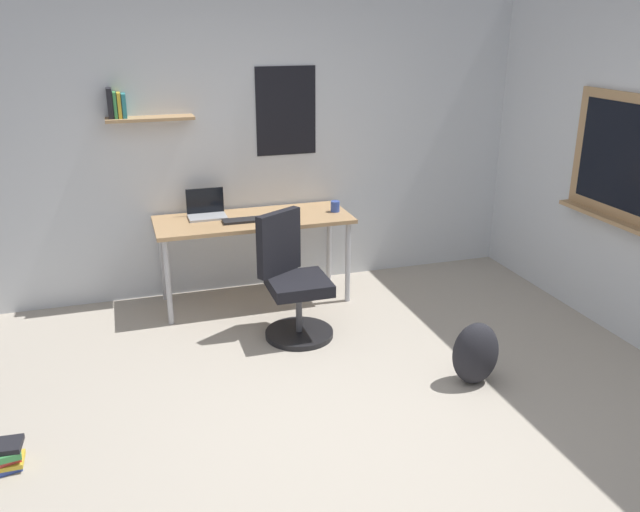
# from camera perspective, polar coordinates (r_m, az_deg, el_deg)

# --- Properties ---
(ground_plane) EXTENTS (5.20, 5.20, 0.00)m
(ground_plane) POSITION_cam_1_polar(r_m,az_deg,el_deg) (3.98, 2.35, -15.16)
(ground_plane) COLOR #ADA393
(ground_plane) RESTS_ON ground
(wall_back) EXTENTS (5.00, 0.30, 2.60)m
(wall_back) POSITION_cam_1_polar(r_m,az_deg,el_deg) (5.70, -5.97, 9.94)
(wall_back) COLOR silver
(wall_back) RESTS_ON ground
(desk) EXTENTS (1.61, 0.63, 0.74)m
(desk) POSITION_cam_1_polar(r_m,az_deg,el_deg) (5.45, -5.82, 2.64)
(desk) COLOR tan
(desk) RESTS_ON ground
(office_chair) EXTENTS (0.55, 0.56, 0.95)m
(office_chair) POSITION_cam_1_polar(r_m,az_deg,el_deg) (4.92, -2.41, -2.50)
(office_chair) COLOR black
(office_chair) RESTS_ON ground
(laptop) EXTENTS (0.31, 0.21, 0.23)m
(laptop) POSITION_cam_1_polar(r_m,az_deg,el_deg) (5.50, -9.89, 3.95)
(laptop) COLOR #ADAFB5
(laptop) RESTS_ON desk
(keyboard) EXTENTS (0.37, 0.13, 0.02)m
(keyboard) POSITION_cam_1_polar(r_m,az_deg,el_deg) (5.34, -6.52, 3.13)
(keyboard) COLOR black
(keyboard) RESTS_ON desk
(computer_mouse) EXTENTS (0.10, 0.06, 0.03)m
(computer_mouse) POSITION_cam_1_polar(r_m,az_deg,el_deg) (5.40, -3.60, 3.47)
(computer_mouse) COLOR #262628
(computer_mouse) RESTS_ON desk
(coffee_mug) EXTENTS (0.08, 0.08, 0.09)m
(coffee_mug) POSITION_cam_1_polar(r_m,az_deg,el_deg) (5.57, 1.33, 4.35)
(coffee_mug) COLOR #334CA5
(coffee_mug) RESTS_ON desk
(backpack) EXTENTS (0.32, 0.22, 0.43)m
(backpack) POSITION_cam_1_polar(r_m,az_deg,el_deg) (4.46, 13.42, -8.27)
(backpack) COLOR #232328
(backpack) RESTS_ON ground
(book_stack_on_floor) EXTENTS (0.25, 0.20, 0.16)m
(book_stack_on_floor) POSITION_cam_1_polar(r_m,az_deg,el_deg) (4.04, -26.13, -15.50)
(book_stack_on_floor) COLOR #3851B2
(book_stack_on_floor) RESTS_ON ground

